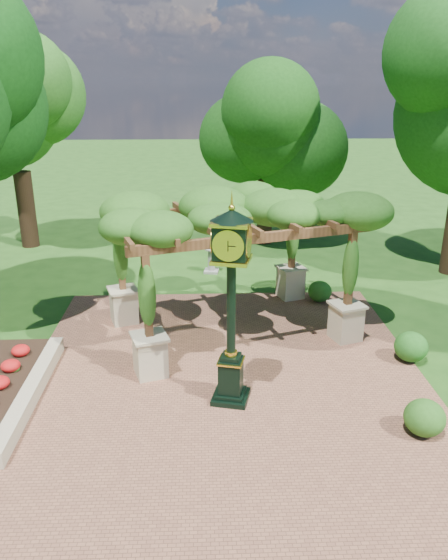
{
  "coord_description": "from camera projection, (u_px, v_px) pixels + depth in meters",
  "views": [
    {
      "loc": [
        -0.55,
        -10.74,
        7.08
      ],
      "look_at": [
        0.0,
        2.5,
        2.2
      ],
      "focal_mm": 35.0,
      "sensor_mm": 36.0,
      "label": 1
    }
  ],
  "objects": [
    {
      "name": "shrub_front",
      "position": [
        425.0,
        418.0,
        11.41
      ],
      "size": [
        1.03,
        1.03,
        0.78
      ],
      "primitive_type": "ellipsoid",
      "rotation": [
        0.0,
        0.0,
        0.22
      ],
      "color": "#275919",
      "rests_on": "brick_plaza"
    },
    {
      "name": "shrub_back",
      "position": [
        320.0,
        291.0,
        18.3
      ],
      "size": [
        1.0,
        1.0,
        0.71
      ],
      "primitive_type": "ellipsoid",
      "rotation": [
        0.0,
        0.0,
        -0.32
      ],
      "color": "#245B1A",
      "rests_on": "brick_plaza"
    },
    {
      "name": "ground",
      "position": [
        229.0,
        407.0,
        12.53
      ],
      "size": [
        120.0,
        120.0,
        0.0
      ],
      "primitive_type": "plane",
      "color": "#1E4714",
      "rests_on": "ground"
    },
    {
      "name": "pedestal_clock",
      "position": [
        231.0,
        291.0,
        11.83
      ],
      "size": [
        1.11,
        1.11,
        4.63
      ],
      "rotation": [
        0.0,
        0.0,
        -0.25
      ],
      "color": "black",
      "rests_on": "brick_plaza"
    },
    {
      "name": "shrub_mid",
      "position": [
        411.0,
        347.0,
        14.42
      ],
      "size": [
        1.03,
        1.03,
        0.8
      ],
      "primitive_type": "ellipsoid",
      "rotation": [
        0.0,
        0.0,
        0.18
      ],
      "color": "#1E5718",
      "rests_on": "brick_plaza"
    },
    {
      "name": "sundial",
      "position": [
        211.0,
        262.0,
        21.17
      ],
      "size": [
        0.61,
        0.61,
        0.97
      ],
      "rotation": [
        0.0,
        0.0,
        -0.15
      ],
      "color": "#999991",
      "rests_on": "ground"
    },
    {
      "name": "pergola",
      "position": [
        232.0,
        219.0,
        15.17
      ],
      "size": [
        7.59,
        6.0,
        4.17
      ],
      "rotation": [
        0.0,
        0.0,
        0.32
      ],
      "color": "beige",
      "rests_on": "brick_plaza"
    },
    {
      "name": "brick_plaza",
      "position": [
        227.0,
        384.0,
        13.46
      ],
      "size": [
        10.0,
        12.0,
        0.04
      ],
      "primitive_type": "cube",
      "color": "brown",
      "rests_on": "ground"
    },
    {
      "name": "tree_north",
      "position": [
        267.0,
        126.0,
        23.44
      ],
      "size": [
        4.69,
        4.69,
        7.55
      ],
      "color": "#301E13",
      "rests_on": "ground"
    },
    {
      "name": "border_wall",
      "position": [
        31.0,
        392.0,
        12.75
      ],
      "size": [
        0.35,
        5.0,
        0.4
      ],
      "primitive_type": "cube",
      "color": "#C6B793",
      "rests_on": "ground"
    },
    {
      "name": "tree_west_far",
      "position": [
        14.0,
        109.0,
        22.66
      ],
      "size": [
        4.18,
        4.18,
        8.65
      ],
      "color": "black",
      "rests_on": "ground"
    }
  ]
}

